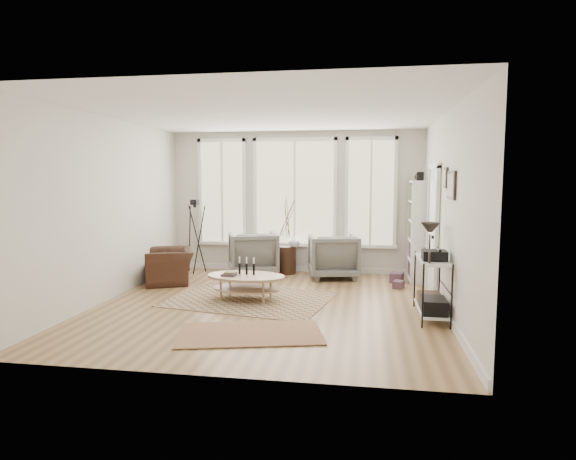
% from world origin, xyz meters
% --- Properties ---
extents(room, '(5.50, 5.54, 2.90)m').
position_xyz_m(room, '(0.02, 0.03, 1.43)').
color(room, '#A27C4F').
rests_on(room, ground).
extents(bay_window, '(4.14, 0.12, 2.24)m').
position_xyz_m(bay_window, '(0.00, 2.71, 1.61)').
color(bay_window, '#CFBC7F').
rests_on(bay_window, ground).
extents(door, '(0.09, 1.06, 2.22)m').
position_xyz_m(door, '(2.57, 1.15, 1.12)').
color(door, silver).
rests_on(door, ground).
extents(bookcase, '(0.31, 0.85, 2.06)m').
position_xyz_m(bookcase, '(2.44, 2.23, 0.96)').
color(bookcase, white).
rests_on(bookcase, ground).
extents(low_shelf, '(0.38, 1.08, 1.30)m').
position_xyz_m(low_shelf, '(2.38, -0.30, 0.51)').
color(low_shelf, white).
rests_on(low_shelf, ground).
extents(wall_art, '(0.04, 0.88, 0.44)m').
position_xyz_m(wall_art, '(2.58, -0.27, 1.88)').
color(wall_art, black).
rests_on(wall_art, ground).
extents(rug_main, '(2.76, 2.26, 0.01)m').
position_xyz_m(rug_main, '(-0.36, 0.26, 0.01)').
color(rug_main, brown).
rests_on(rug_main, ground).
extents(rug_runner, '(1.97, 1.39, 0.01)m').
position_xyz_m(rug_runner, '(0.04, -1.43, 0.01)').
color(rug_runner, brown).
rests_on(rug_runner, ground).
extents(coffee_table, '(1.34, 0.92, 0.58)m').
position_xyz_m(coffee_table, '(-0.43, 0.23, 0.31)').
color(coffee_table, tan).
rests_on(coffee_table, ground).
extents(armchair_left, '(1.20, 1.22, 0.87)m').
position_xyz_m(armchair_left, '(-0.78, 2.26, 0.44)').
color(armchair_left, slate).
rests_on(armchair_left, ground).
extents(armchair_right, '(1.09, 1.11, 0.86)m').
position_xyz_m(armchair_right, '(0.84, 2.18, 0.43)').
color(armchair_right, slate).
rests_on(armchair_right, ground).
extents(side_table, '(0.38, 0.38, 1.59)m').
position_xyz_m(side_table, '(-0.12, 2.45, 0.76)').
color(side_table, '#361D13').
rests_on(side_table, ground).
extents(vase, '(0.25, 0.25, 0.25)m').
position_xyz_m(vase, '(0.04, 2.39, 0.69)').
color(vase, silver).
rests_on(vase, side_table).
extents(accent_chair, '(1.25, 1.19, 0.63)m').
position_xyz_m(accent_chair, '(-2.16, 1.24, 0.32)').
color(accent_chair, '#361D13').
rests_on(accent_chair, ground).
extents(tripod_camera, '(0.53, 0.53, 1.51)m').
position_xyz_m(tripod_camera, '(-2.00, 2.27, 0.69)').
color(tripod_camera, black).
rests_on(tripod_camera, ground).
extents(book_stack_near, '(0.28, 0.33, 0.18)m').
position_xyz_m(book_stack_near, '(2.05, 1.97, 0.09)').
color(book_stack_near, maroon).
rests_on(book_stack_near, ground).
extents(book_stack_far, '(0.23, 0.26, 0.13)m').
position_xyz_m(book_stack_far, '(2.05, 1.46, 0.07)').
color(book_stack_far, maroon).
rests_on(book_stack_far, ground).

